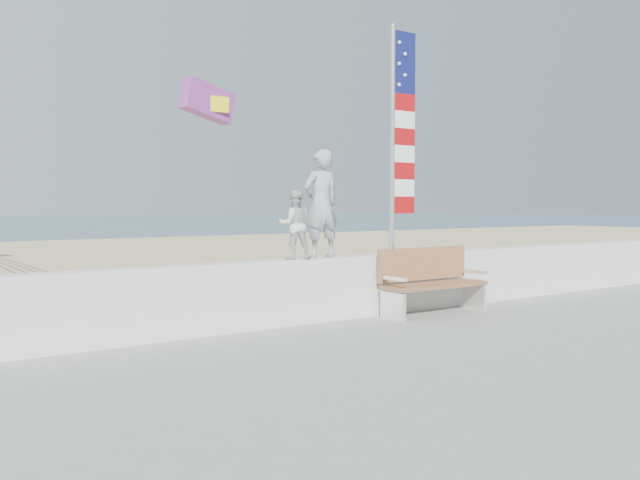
{
  "coord_description": "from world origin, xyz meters",
  "views": [
    {
      "loc": [
        -5.22,
        -5.88,
        1.84
      ],
      "look_at": [
        0.2,
        1.8,
        1.35
      ],
      "focal_mm": 38.0,
      "sensor_mm": 36.0,
      "label": 1
    }
  ],
  "objects_px": {
    "flag": "(398,130)",
    "adult": "(321,204)",
    "bench": "(431,280)",
    "child": "(295,225)"
  },
  "relations": [
    {
      "from": "bench",
      "to": "flag",
      "type": "bearing_deg",
      "value": 120.74
    },
    {
      "from": "child",
      "to": "bench",
      "type": "xyz_separation_m",
      "value": [
        2.18,
        -0.45,
        -0.87
      ]
    },
    {
      "from": "flag",
      "to": "adult",
      "type": "bearing_deg",
      "value": 179.99
    },
    {
      "from": "bench",
      "to": "flag",
      "type": "height_order",
      "value": "flag"
    },
    {
      "from": "adult",
      "to": "flag",
      "type": "xyz_separation_m",
      "value": [
        1.46,
        -0.0,
        1.14
      ]
    },
    {
      "from": "adult",
      "to": "bench",
      "type": "height_order",
      "value": "adult"
    },
    {
      "from": "adult",
      "to": "child",
      "type": "xyz_separation_m",
      "value": [
        -0.45,
        0.0,
        -0.29
      ]
    },
    {
      "from": "adult",
      "to": "child",
      "type": "relative_size",
      "value": 1.6
    },
    {
      "from": "adult",
      "to": "bench",
      "type": "xyz_separation_m",
      "value": [
        1.73,
        -0.45,
        -1.16
      ]
    },
    {
      "from": "adult",
      "to": "bench",
      "type": "bearing_deg",
      "value": 167.41
    }
  ]
}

